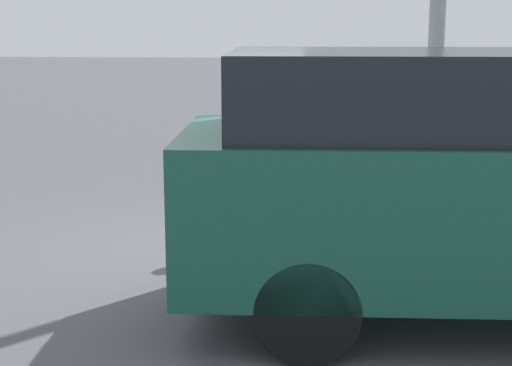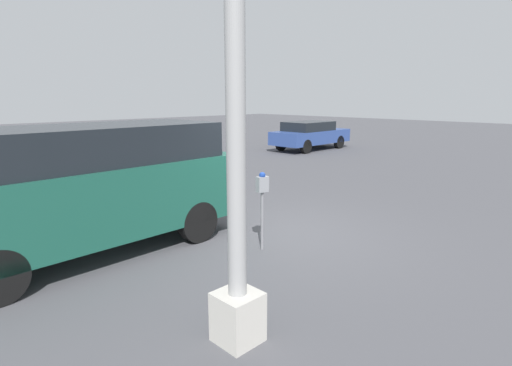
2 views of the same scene
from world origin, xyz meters
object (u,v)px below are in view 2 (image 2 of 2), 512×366
Objects in this scene: parked_van at (89,185)px; car_distant at (310,134)px; parking_meter_near at (262,193)px; lamp_post at (236,117)px.

car_distant is at bearing -157.85° from parked_van.
parking_meter_near is 0.31× the size of car_distant.
parking_meter_near is 0.26× the size of parked_van.
car_distant is at bearing -136.93° from parking_meter_near.
parking_meter_near is at bearing -146.14° from car_distant.
lamp_post is at bearing -145.40° from car_distant.
lamp_post is 1.23× the size of parked_van.
lamp_post reaches higher than parking_meter_near.
lamp_post is at bearing 47.57° from parking_meter_near.
car_distant is at bearing -144.95° from lamp_post.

